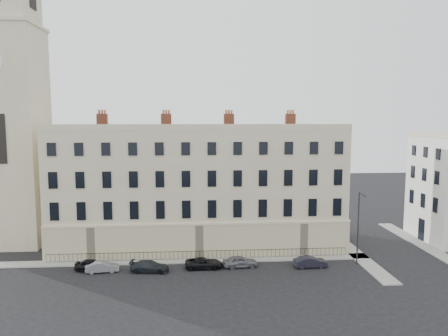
{
  "coord_description": "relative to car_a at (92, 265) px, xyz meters",
  "views": [
    {
      "loc": [
        -6.87,
        -44.13,
        16.74
      ],
      "look_at": [
        -2.78,
        10.0,
        10.24
      ],
      "focal_mm": 35.0,
      "sensor_mm": 36.0,
      "label": 1
    }
  ],
  "objects": [
    {
      "name": "pavement_adjacent",
      "position": [
        40.68,
        7.41,
        -0.57
      ],
      "size": [
        2.0,
        20.0,
        0.12
      ],
      "primitive_type": "cube",
      "color": "gray",
      "rests_on": "ground"
    },
    {
      "name": "pavement_east_return",
      "position": [
        30.68,
        5.41,
        -0.57
      ],
      "size": [
        2.0,
        24.0,
        0.12
      ],
      "primitive_type": "cube",
      "color": "gray",
      "rests_on": "ground"
    },
    {
      "name": "ground",
      "position": [
        17.68,
        -2.59,
        -0.63
      ],
      "size": [
        160.0,
        160.0,
        0.0
      ],
      "primitive_type": "plane",
      "color": "black",
      "rests_on": "ground"
    },
    {
      "name": "church_tower",
      "position": [
        -12.32,
        11.4,
        18.03
      ],
      "size": [
        8.0,
        8.13,
        44.0
      ],
      "color": "beige",
      "rests_on": "ground"
    },
    {
      "name": "car_f",
      "position": [
        23.93,
        -0.74,
        -0.02
      ],
      "size": [
        3.79,
        1.51,
        1.23
      ],
      "primitive_type": "imported",
      "rotation": [
        0.0,
        0.0,
        1.63
      ],
      "color": "#20202B",
      "rests_on": "ground"
    },
    {
      "name": "car_d",
      "position": [
        12.11,
        -0.16,
        -0.06
      ],
      "size": [
        4.17,
        1.93,
        1.16
      ],
      "primitive_type": "imported",
      "rotation": [
        0.0,
        0.0,
        1.57
      ],
      "color": "black",
      "rests_on": "ground"
    },
    {
      "name": "car_b",
      "position": [
        1.16,
        -0.51,
        -0.05
      ],
      "size": [
        3.65,
        1.66,
        1.16
      ],
      "primitive_type": "imported",
      "rotation": [
        0.0,
        0.0,
        1.7
      ],
      "color": "gray",
      "rests_on": "ground"
    },
    {
      "name": "streetlamp",
      "position": [
        29.49,
        -0.15,
        3.97
      ],
      "size": [
        0.19,
        1.8,
        8.31
      ],
      "rotation": [
        0.0,
        0.0,
        0.0
      ],
      "color": "#2F3035",
      "rests_on": "ground"
    },
    {
      "name": "railings",
      "position": [
        11.68,
        2.81,
        -0.08
      ],
      "size": [
        35.0,
        0.04,
        0.96
      ],
      "color": "black",
      "rests_on": "ground"
    },
    {
      "name": "car_e",
      "position": [
        16.11,
        -0.11,
        0.01
      ],
      "size": [
        3.94,
        1.92,
        1.29
      ],
      "primitive_type": "imported",
      "rotation": [
        0.0,
        0.0,
        1.68
      ],
      "color": "slate",
      "rests_on": "ground"
    },
    {
      "name": "car_c",
      "position": [
        6.24,
        -0.83,
        -0.02
      ],
      "size": [
        4.4,
        2.29,
        1.22
      ],
      "primitive_type": "imported",
      "rotation": [
        0.0,
        0.0,
        1.43
      ],
      "color": "black",
      "rests_on": "ground"
    },
    {
      "name": "car_a",
      "position": [
        0.0,
        0.0,
        0.0
      ],
      "size": [
        3.85,
        1.83,
        1.27
      ],
      "primitive_type": "imported",
      "rotation": [
        0.0,
        0.0,
        1.48
      ],
      "color": "black",
      "rests_on": "ground"
    },
    {
      "name": "pavement_terrace",
      "position": [
        7.68,
        2.41,
        -0.57
      ],
      "size": [
        48.0,
        2.0,
        0.12
      ],
      "primitive_type": "cube",
      "color": "gray",
      "rests_on": "ground"
    },
    {
      "name": "terrace",
      "position": [
        11.72,
        9.38,
        6.86
      ],
      "size": [
        36.22,
        12.22,
        17.0
      ],
      "color": "beige",
      "rests_on": "ground"
    }
  ]
}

